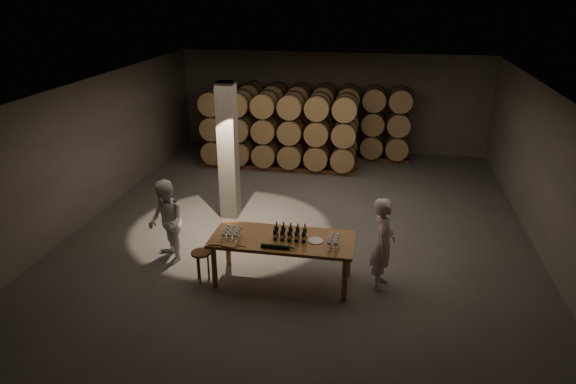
% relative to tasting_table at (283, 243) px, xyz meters
% --- Properties ---
extents(room, '(12.00, 12.00, 12.00)m').
position_rel_tasting_table_xyz_m(room, '(-1.80, 2.70, 0.80)').
color(room, '#55524F').
rests_on(room, ground).
extents(tasting_table, '(2.60, 1.10, 0.90)m').
position_rel_tasting_table_xyz_m(tasting_table, '(0.00, 0.00, 0.00)').
color(tasting_table, brown).
rests_on(tasting_table, ground).
extents(barrel_stack_back, '(6.26, 0.95, 2.31)m').
position_rel_tasting_table_xyz_m(barrel_stack_back, '(-0.57, 7.70, 0.40)').
color(barrel_stack_back, brown).
rests_on(barrel_stack_back, ground).
extents(barrel_stack_front, '(4.70, 0.95, 2.31)m').
position_rel_tasting_table_xyz_m(barrel_stack_front, '(-1.35, 6.30, 0.40)').
color(barrel_stack_front, brown).
rests_on(barrel_stack_front, ground).
extents(bottle_cluster, '(0.59, 0.22, 0.29)m').
position_rel_tasting_table_xyz_m(bottle_cluster, '(0.14, -0.02, 0.21)').
color(bottle_cluster, black).
rests_on(bottle_cluster, tasting_table).
extents(lying_bottles, '(0.60, 0.08, 0.08)m').
position_rel_tasting_table_xyz_m(lying_bottles, '(-0.04, -0.41, 0.14)').
color(lying_bottles, black).
rests_on(lying_bottles, tasting_table).
extents(glass_cluster_left, '(0.30, 0.41, 0.16)m').
position_rel_tasting_table_xyz_m(glass_cluster_left, '(-0.91, -0.12, 0.22)').
color(glass_cluster_left, silver).
rests_on(glass_cluster_left, tasting_table).
extents(glass_cluster_right, '(0.19, 0.41, 0.17)m').
position_rel_tasting_table_xyz_m(glass_cluster_right, '(0.93, -0.12, 0.23)').
color(glass_cluster_right, silver).
rests_on(glass_cluster_right, tasting_table).
extents(plate, '(0.28, 0.28, 0.02)m').
position_rel_tasting_table_xyz_m(plate, '(0.60, -0.01, 0.11)').
color(plate, silver).
rests_on(plate, tasting_table).
extents(notebook_near, '(0.28, 0.23, 0.03)m').
position_rel_tasting_table_xyz_m(notebook_near, '(-0.86, -0.45, 0.12)').
color(notebook_near, '#976237').
rests_on(notebook_near, tasting_table).
extents(notebook_corner, '(0.26, 0.31, 0.02)m').
position_rel_tasting_table_xyz_m(notebook_corner, '(-1.15, -0.37, 0.12)').
color(notebook_corner, '#976237').
rests_on(notebook_corner, tasting_table).
extents(pen, '(0.14, 0.03, 0.01)m').
position_rel_tasting_table_xyz_m(pen, '(-0.63, -0.45, 0.11)').
color(pen, black).
rests_on(pen, tasting_table).
extents(stool, '(0.36, 0.36, 0.61)m').
position_rel_tasting_table_xyz_m(stool, '(-1.49, -0.26, -0.30)').
color(stool, brown).
rests_on(stool, ground).
extents(person_man, '(0.47, 0.67, 1.74)m').
position_rel_tasting_table_xyz_m(person_man, '(1.80, 0.18, 0.07)').
color(person_man, silver).
rests_on(person_man, ground).
extents(person_woman, '(1.02, 1.04, 1.70)m').
position_rel_tasting_table_xyz_m(person_woman, '(-2.40, 0.37, 0.05)').
color(person_woman, white).
rests_on(person_woman, ground).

